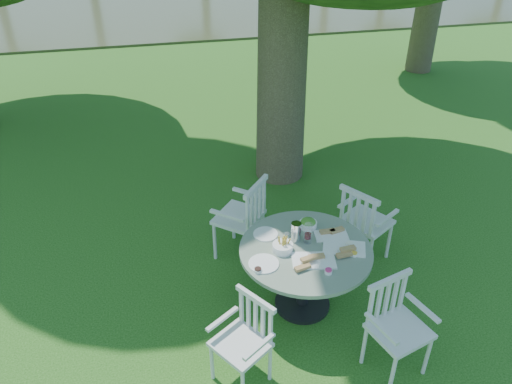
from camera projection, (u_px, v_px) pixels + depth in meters
ground at (260, 264)px, 5.65m from camera, size 140.00×140.00×0.00m
table at (305, 261)px, 4.82m from camera, size 1.27×1.27×0.74m
chair_ne at (362, 220)px, 5.42m from camera, size 0.64×0.65×0.96m
chair_nw at (246, 214)px, 5.49m from camera, size 0.68×0.68×0.99m
chair_sw at (247, 334)px, 4.16m from camera, size 0.57×0.57×0.84m
chair_se at (393, 319)px, 4.25m from camera, size 0.56×0.54×0.91m
tableware at (301, 242)px, 4.75m from camera, size 1.17×0.83×0.21m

